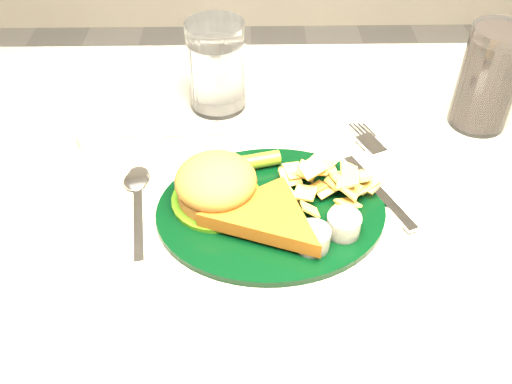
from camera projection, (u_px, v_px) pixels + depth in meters
table at (261, 371)px, 0.93m from camera, size 1.20×0.80×0.75m
dinner_plate at (271, 194)px, 0.65m from camera, size 0.29×0.24×0.06m
water_glass at (216, 66)px, 0.80m from camera, size 0.10×0.10×0.13m
cola_glass at (489, 78)px, 0.76m from camera, size 0.09×0.09×0.14m
fork_napkin at (377, 186)px, 0.70m from camera, size 0.21×0.23×0.01m
spoon at (138, 222)px, 0.65m from camera, size 0.06×0.16×0.01m
ramekin at (96, 136)px, 0.76m from camera, size 0.06×0.06×0.03m
wrapped_straw at (163, 134)px, 0.78m from camera, size 0.20×0.07×0.01m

